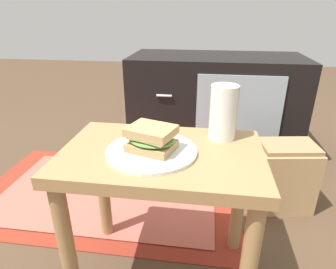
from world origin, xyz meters
name	(u,v)px	position (x,y,z in m)	size (l,w,h in m)	color
side_table	(162,178)	(0.00, 0.00, 0.37)	(0.56, 0.36, 0.46)	#A37A4C
tv_cabinet	(214,106)	(0.16, 0.95, 0.29)	(0.96, 0.46, 0.58)	black
area_rug	(109,192)	(-0.33, 0.40, 0.00)	(1.23, 0.73, 0.01)	maroon
plate	(152,151)	(-0.02, -0.02, 0.47)	(0.25, 0.25, 0.01)	silver
sandwich_front	(151,138)	(-0.02, -0.02, 0.50)	(0.15, 0.14, 0.07)	tan
beer_glass	(223,113)	(0.17, 0.11, 0.54)	(0.08, 0.08, 0.16)	silver
paper_bag	(284,176)	(0.47, 0.43, 0.15)	(0.26, 0.21, 0.31)	tan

